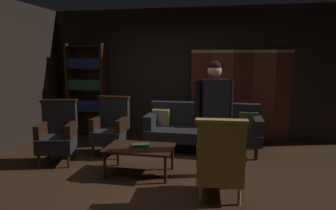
# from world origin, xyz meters

# --- Properties ---
(ground_plane) EXTENTS (10.00, 10.00, 0.00)m
(ground_plane) POSITION_xyz_m (0.00, 0.00, 0.00)
(ground_plane) COLOR #331E11
(back_wall) EXTENTS (7.20, 0.10, 2.80)m
(back_wall) POSITION_xyz_m (0.00, 2.45, 1.40)
(back_wall) COLOR black
(back_wall) RESTS_ON ground_plane
(side_wall_left) EXTENTS (0.10, 3.60, 2.80)m
(side_wall_left) POSITION_xyz_m (-3.00, 0.60, 1.40)
(side_wall_left) COLOR black
(side_wall_left) RESTS_ON ground_plane
(folding_screen) EXTENTS (2.15, 0.34, 1.90)m
(folding_screen) POSITION_xyz_m (1.30, 2.29, 0.99)
(folding_screen) COLOR #5B2319
(folding_screen) RESTS_ON ground_plane
(bookshelf) EXTENTS (0.90, 0.32, 2.05)m
(bookshelf) POSITION_xyz_m (-2.15, 2.19, 1.07)
(bookshelf) COLOR black
(bookshelf) RESTS_ON ground_plane
(velvet_couch) EXTENTS (2.12, 0.78, 0.88)m
(velvet_couch) POSITION_xyz_m (0.55, 1.45, 0.45)
(velvet_couch) COLOR black
(velvet_couch) RESTS_ON ground_plane
(coffee_table) EXTENTS (1.00, 0.64, 0.42)m
(coffee_table) POSITION_xyz_m (-0.29, 0.06, 0.37)
(coffee_table) COLOR black
(coffee_table) RESTS_ON ground_plane
(armchair_gilt_accent) EXTENTS (0.62, 0.62, 1.04)m
(armchair_gilt_accent) POSITION_xyz_m (0.91, -0.49, 0.49)
(armchair_gilt_accent) COLOR tan
(armchair_gilt_accent) RESTS_ON ground_plane
(armchair_wing_left) EXTENTS (0.60, 0.58, 1.04)m
(armchair_wing_left) POSITION_xyz_m (-1.07, 0.91, 0.49)
(armchair_wing_left) COLOR black
(armchair_wing_left) RESTS_ON ground_plane
(armchair_wing_right) EXTENTS (0.71, 0.71, 1.04)m
(armchair_wing_right) POSITION_xyz_m (-1.78, 0.31, 0.49)
(armchair_wing_right) COLOR black
(armchair_wing_right) RESTS_ON ground_plane
(standing_figure) EXTENTS (0.54, 0.36, 1.70)m
(standing_figure) POSITION_xyz_m (0.79, 0.21, 1.03)
(standing_figure) COLOR black
(standing_figure) RESTS_ON ground_plane
(potted_plant) EXTENTS (0.64, 0.64, 0.94)m
(potted_plant) POSITION_xyz_m (-1.28, 1.57, 0.54)
(potted_plant) COLOR brown
(potted_plant) RESTS_ON ground_plane
(book_green_cloth) EXTENTS (0.28, 0.20, 0.04)m
(book_green_cloth) POSITION_xyz_m (-0.28, 0.08, 0.44)
(book_green_cloth) COLOR #1E4C28
(book_green_cloth) RESTS_ON coffee_table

